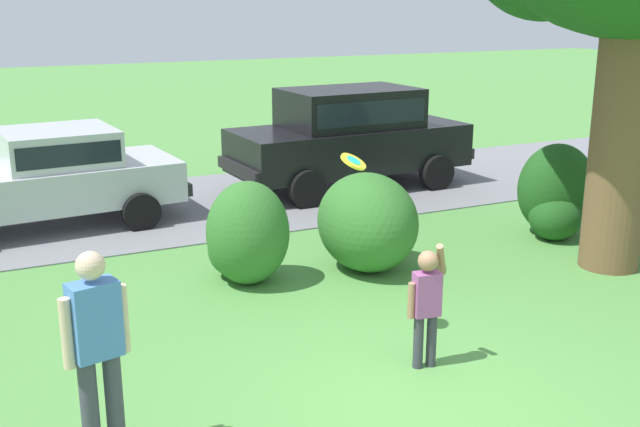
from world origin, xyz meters
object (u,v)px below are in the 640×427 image
(child_thrower, at_px, (427,299))
(frisbee, at_px, (353,162))
(parked_sedan, at_px, (47,175))
(parked_suv, at_px, (349,133))
(adult_onlooker, at_px, (97,346))

(child_thrower, bearing_deg, frisbee, 113.37)
(parked_sedan, xyz_separation_m, frisbee, (2.35, -5.90, 1.11))
(parked_sedan, height_order, child_thrower, parked_sedan)
(child_thrower, relative_size, frisbee, 4.20)
(parked_suv, bearing_deg, adult_onlooker, -129.57)
(parked_suv, bearing_deg, frisbee, -117.56)
(parked_sedan, height_order, adult_onlooker, adult_onlooker)
(adult_onlooker, bearing_deg, frisbee, 21.82)
(parked_suv, height_order, child_thrower, parked_suv)
(parked_sedan, distance_m, child_thrower, 7.28)
(parked_sedan, xyz_separation_m, child_thrower, (2.72, -6.75, -0.13))
(child_thrower, height_order, frisbee, frisbee)
(parked_suv, xyz_separation_m, child_thrower, (-2.83, -6.98, -0.36))
(parked_suv, xyz_separation_m, adult_onlooker, (-5.99, -7.24, -0.09))
(parked_sedan, bearing_deg, adult_onlooker, -93.60)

